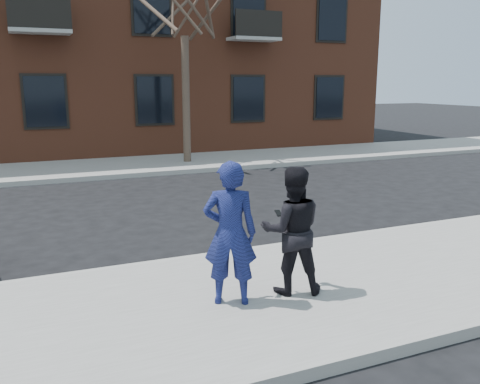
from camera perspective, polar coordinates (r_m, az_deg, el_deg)
name	(u,v)px	position (r m, az deg, el deg)	size (l,w,h in m)	color
ground	(106,325)	(6.51, -14.82, -14.24)	(100.00, 100.00, 0.00)	black
near_sidewalk	(109,328)	(6.25, -14.50, -14.60)	(50.00, 3.50, 0.15)	gray
near_curb	(89,275)	(7.89, -16.60, -8.93)	(50.00, 0.10, 0.15)	#999691
far_sidewalk	(50,171)	(17.29, -20.55, 2.21)	(50.00, 3.50, 0.15)	gray
far_curb	(54,181)	(15.52, -20.19, 1.17)	(50.00, 0.10, 0.15)	#999691
apartment_building	(79,3)	(24.18, -17.63, 19.56)	(24.30, 10.30, 12.30)	brown
man_hoodie	(230,233)	(6.22, -1.13, -4.65)	(0.77, 0.65, 1.80)	navy
man_peacoat	(292,230)	(6.59, 5.85, -4.31)	(0.97, 0.86, 1.67)	black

